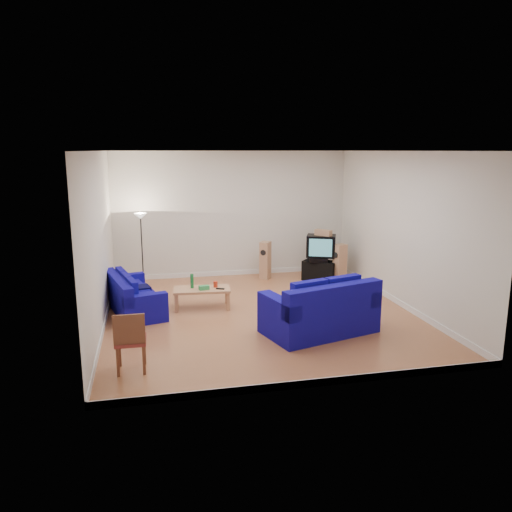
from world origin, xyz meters
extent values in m
cube|color=brown|center=(0.00, 0.00, 0.00)|extent=(6.00, 6.50, 0.01)
cube|color=white|center=(0.00, 0.00, 3.20)|extent=(6.00, 6.50, 0.01)
cube|color=silver|center=(0.00, 3.25, 1.60)|extent=(6.00, 0.01, 3.20)
cube|color=silver|center=(0.00, -3.25, 1.60)|extent=(6.00, 0.01, 3.20)
cube|color=silver|center=(-3.00, 0.00, 1.60)|extent=(0.01, 6.50, 3.20)
cube|color=silver|center=(3.00, 0.00, 1.60)|extent=(0.01, 6.50, 3.20)
cube|color=white|center=(0.00, 3.24, 0.06)|extent=(6.00, 0.02, 0.12)
cube|color=white|center=(0.00, -3.24, 0.06)|extent=(6.00, 0.02, 0.12)
cube|color=white|center=(-2.99, 0.00, 0.06)|extent=(0.02, 6.50, 0.12)
cube|color=white|center=(2.99, 0.00, 0.06)|extent=(0.02, 6.50, 0.12)
cube|color=#0C067D|center=(-2.45, 0.71, 0.18)|extent=(1.28, 2.06, 0.37)
cube|color=#0C067D|center=(-2.76, 0.63, 0.55)|extent=(0.67, 1.91, 0.38)
cube|color=#0C067D|center=(-2.67, 1.54, 0.47)|extent=(0.85, 0.39, 0.21)
cube|color=#0C067D|center=(-2.23, -0.13, 0.47)|extent=(0.85, 0.39, 0.21)
cube|color=black|center=(-2.32, 0.74, 0.45)|extent=(0.43, 0.43, 0.10)
cube|color=#0C067D|center=(0.80, -1.22, 0.24)|extent=(2.16, 1.57, 0.48)
cube|color=#0C067D|center=(0.92, -1.62, 0.72)|extent=(1.93, 0.77, 0.49)
cube|color=#0C067D|center=(-0.01, -1.45, 0.62)|extent=(0.54, 1.11, 0.27)
cube|color=#0C067D|center=(1.61, -0.99, 0.62)|extent=(0.54, 1.11, 0.27)
cube|color=black|center=(0.76, -1.05, 0.59)|extent=(0.56, 0.56, 0.14)
cube|color=tan|center=(-1.10, 0.63, 0.39)|extent=(1.20, 0.68, 0.05)
cube|color=tan|center=(-1.64, 0.44, 0.18)|extent=(0.07, 0.07, 0.37)
cube|color=tan|center=(-1.60, 0.91, 0.18)|extent=(0.07, 0.07, 0.37)
cube|color=tan|center=(-0.59, 0.34, 0.18)|extent=(0.07, 0.07, 0.37)
cube|color=tan|center=(-0.55, 0.82, 0.18)|extent=(0.07, 0.07, 0.37)
cylinder|color=#197233|center=(-1.29, 0.70, 0.57)|extent=(0.08, 0.08, 0.30)
cube|color=green|center=(-1.06, 0.52, 0.46)|extent=(0.22, 0.15, 0.08)
cylinder|color=red|center=(-0.81, 0.66, 0.48)|extent=(0.10, 0.10, 0.12)
cube|color=black|center=(-0.73, 0.48, 0.43)|extent=(0.18, 0.12, 0.02)
cube|color=black|center=(2.04, 2.23, 0.25)|extent=(0.92, 0.88, 0.50)
cube|color=black|center=(1.98, 2.18, 0.55)|extent=(0.55, 0.50, 0.11)
cube|color=black|center=(2.08, 2.28, 0.87)|extent=(0.84, 0.74, 0.54)
cube|color=#356D74|center=(1.97, 2.04, 0.87)|extent=(0.52, 0.23, 0.43)
cube|color=tan|center=(2.10, 2.21, 1.22)|extent=(0.40, 0.42, 0.15)
cube|color=tan|center=(0.75, 2.70, 0.48)|extent=(0.34, 0.36, 0.95)
cylinder|color=black|center=(0.66, 2.58, 0.70)|extent=(0.13, 0.10, 0.14)
cube|color=tan|center=(2.45, 1.94, 0.48)|extent=(0.35, 0.31, 0.96)
cylinder|color=black|center=(2.31, 1.88, 0.71)|extent=(0.07, 0.14, 0.14)
cylinder|color=black|center=(-2.29, 2.60, 0.01)|extent=(0.23, 0.23, 0.03)
cylinder|color=black|center=(-2.29, 2.60, 0.85)|extent=(0.03, 0.03, 1.66)
cone|color=white|center=(-2.29, 2.60, 1.70)|extent=(0.30, 0.30, 0.13)
cube|color=brown|center=(-2.64, -2.33, 0.22)|extent=(0.04, 0.04, 0.45)
cube|color=brown|center=(-2.63, -1.96, 0.22)|extent=(0.04, 0.04, 0.45)
cube|color=brown|center=(-2.27, -2.33, 0.22)|extent=(0.04, 0.04, 0.45)
cube|color=brown|center=(-2.26, -1.97, 0.22)|extent=(0.04, 0.04, 0.45)
cube|color=maroon|center=(-2.45, -2.15, 0.47)|extent=(0.46, 0.46, 0.06)
cube|color=brown|center=(-2.45, -2.35, 0.71)|extent=(0.45, 0.05, 0.45)
camera|label=1|loc=(-2.12, -9.30, 3.21)|focal=35.00mm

